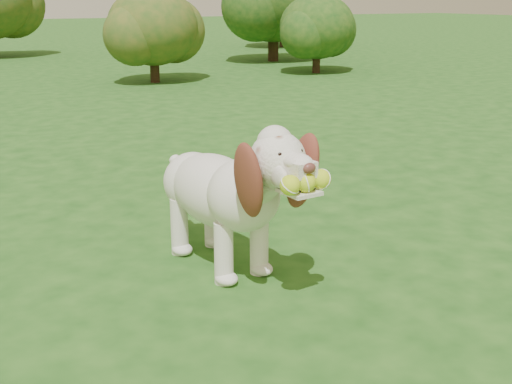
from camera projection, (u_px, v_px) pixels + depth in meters
name	position (u px, v px, depth m)	size (l,w,h in m)	color
ground	(156.00, 285.00, 3.04)	(80.00, 80.00, 0.00)	#194513
dog	(227.00, 188.00, 3.09)	(0.47, 1.22, 0.79)	silver
shrub_c	(153.00, 27.00, 10.00)	(1.42, 1.42, 1.47)	#382314
shrub_d	(317.00, 27.00, 11.29)	(1.33, 1.33, 1.37)	#382314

